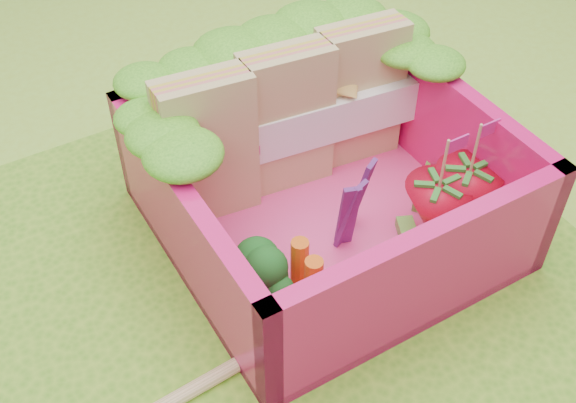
{
  "coord_description": "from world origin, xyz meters",
  "views": [
    {
      "loc": [
        -0.87,
        -1.59,
        2.31
      ],
      "look_at": [
        0.18,
        0.18,
        0.28
      ],
      "focal_mm": 45.0,
      "sensor_mm": 36.0,
      "label": 1
    }
  ],
  "objects_px": {
    "sandwich_stack": "(287,120)",
    "strawberry_right": "(465,195)",
    "broccoli": "(267,274)",
    "strawberry_left": "(435,210)",
    "bento_box": "(326,181)"
  },
  "relations": [
    {
      "from": "broccoli",
      "to": "strawberry_left",
      "type": "height_order",
      "value": "strawberry_left"
    },
    {
      "from": "bento_box",
      "to": "sandwich_stack",
      "type": "distance_m",
      "value": 0.33
    },
    {
      "from": "broccoli",
      "to": "sandwich_stack",
      "type": "bearing_deg",
      "value": 53.46
    },
    {
      "from": "sandwich_stack",
      "to": "strawberry_right",
      "type": "xyz_separation_m",
      "value": [
        0.5,
        -0.61,
        -0.18
      ]
    },
    {
      "from": "bento_box",
      "to": "strawberry_left",
      "type": "bearing_deg",
      "value": -41.11
    },
    {
      "from": "sandwich_stack",
      "to": "strawberry_right",
      "type": "height_order",
      "value": "sandwich_stack"
    },
    {
      "from": "bento_box",
      "to": "broccoli",
      "type": "distance_m",
      "value": 0.51
    },
    {
      "from": "bento_box",
      "to": "broccoli",
      "type": "height_order",
      "value": "bento_box"
    },
    {
      "from": "sandwich_stack",
      "to": "strawberry_right",
      "type": "distance_m",
      "value": 0.81
    },
    {
      "from": "bento_box",
      "to": "strawberry_left",
      "type": "height_order",
      "value": "strawberry_left"
    },
    {
      "from": "bento_box",
      "to": "sandwich_stack",
      "type": "height_order",
      "value": "sandwich_stack"
    },
    {
      "from": "strawberry_right",
      "to": "broccoli",
      "type": "bearing_deg",
      "value": 178.83
    },
    {
      "from": "bento_box",
      "to": "strawberry_right",
      "type": "xyz_separation_m",
      "value": [
        0.5,
        -0.29,
        -0.08
      ]
    },
    {
      "from": "broccoli",
      "to": "bento_box",
      "type": "bearing_deg",
      "value": 32.37
    },
    {
      "from": "broccoli",
      "to": "strawberry_right",
      "type": "relative_size",
      "value": 0.64
    }
  ]
}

